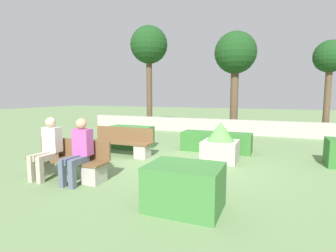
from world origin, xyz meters
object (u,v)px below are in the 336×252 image
Objects in this scene: tree_leftmost at (149,47)px; bench_left_side at (121,145)px; tree_center_right at (330,60)px; planter_corner_left at (220,143)px; tree_center_left at (235,55)px; bench_front at (68,164)px; person_seated_man at (79,148)px; person_seated_woman at (48,145)px.

bench_left_side is at bearing -70.13° from tree_leftmost.
tree_center_right is (6.21, 6.31, 2.93)m from bench_left_side.
bench_left_side is at bearing -171.03° from planter_corner_left.
bench_left_side is 0.35× the size of tree_leftmost.
planter_corner_left is at bearing -84.68° from tree_center_left.
tree_leftmost reaches higher than tree_center_left.
bench_left_side is 0.48× the size of tree_center_right.
tree_center_left reaches higher than bench_front.
person_seated_man is at bearing -123.03° from tree_center_right.
tree_center_right is (3.35, 5.86, 2.76)m from planter_corner_left.
tree_center_left is at bearing 95.32° from planter_corner_left.
planter_corner_left is 0.22× the size of tree_center_left.
planter_corner_left is at bearing -119.76° from tree_center_right.
bench_left_side is at bearing 102.75° from person_seated_man.
person_seated_man is 0.83m from person_seated_woman.
person_seated_woman is 1.22× the size of planter_corner_left.
bench_left_side is 2.50m from person_seated_man.
tree_leftmost is 8.90m from tree_center_right.
tree_center_left is at bearing 77.22° from bench_left_side.
person_seated_man is 10.00m from tree_center_left.
tree_center_right is (6.50, 8.72, 2.53)m from person_seated_woman.
tree_leftmost is (-2.68, 9.37, 4.18)m from bench_front.
bench_front is 0.58m from person_seated_woman.
person_seated_man is 0.23× the size of tree_leftmost.
bench_front is at bearing -81.98° from bench_left_side.
planter_corner_left is 0.26× the size of tree_center_right.
bench_front is 1.45× the size of person_seated_man.
planter_corner_left is at bearing 14.15° from bench_left_side.
person_seated_man is at bearing -100.35° from tree_center_left.
planter_corner_left is at bearing 50.98° from person_seated_man.
bench_front is 10.60m from tree_leftmost.
person_seated_woman reaches higher than bench_front.
bench_front and bench_left_side have the same top height.
bench_front is 0.47× the size of tree_center_right.
planter_corner_left is 0.19× the size of tree_leftmost.
tree_center_left is (1.71, 9.37, 3.03)m from person_seated_man.
planter_corner_left is 7.31m from tree_center_left.
tree_center_left is (2.54, 9.37, 3.03)m from person_seated_woman.
tree_center_left is at bearing 170.63° from tree_center_right.
tree_leftmost is at bearing 174.87° from tree_center_right.
bench_left_side is 1.83× the size of planter_corner_left.
person_seated_woman is at bearing -126.68° from tree_center_right.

